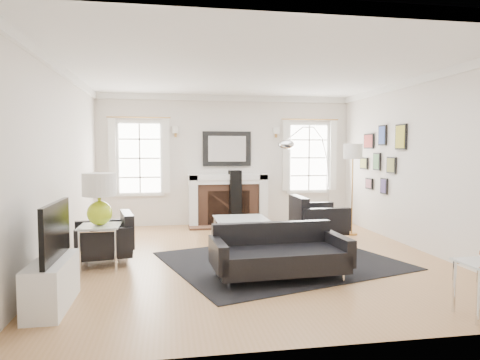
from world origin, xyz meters
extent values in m
plane|color=#A57745|center=(0.00, 0.00, 0.00)|extent=(6.00, 6.00, 0.00)
cube|color=silver|center=(0.00, 3.00, 1.40)|extent=(5.50, 0.04, 2.80)
cube|color=silver|center=(0.00, -3.00, 1.40)|extent=(5.50, 0.04, 2.80)
cube|color=silver|center=(-2.75, 0.00, 1.40)|extent=(0.04, 6.00, 2.80)
cube|color=silver|center=(2.75, 0.00, 1.40)|extent=(0.04, 6.00, 2.80)
cube|color=white|center=(0.00, 0.00, 2.80)|extent=(5.50, 6.00, 0.02)
cube|color=white|center=(0.00, 0.00, 2.74)|extent=(5.50, 6.00, 0.12)
cube|color=white|center=(-0.75, 2.80, 0.55)|extent=(0.18, 0.38, 1.10)
cube|color=white|center=(0.75, 2.80, 0.55)|extent=(0.18, 0.38, 1.10)
cube|color=white|center=(0.00, 2.80, 1.05)|extent=(1.70, 0.38, 0.12)
cube|color=white|center=(0.00, 2.80, 0.95)|extent=(1.50, 0.34, 0.10)
cube|color=brown|center=(0.00, 2.82, 0.45)|extent=(1.30, 0.30, 0.90)
cube|color=black|center=(0.00, 2.72, 0.38)|extent=(0.90, 0.10, 0.76)
cube|color=brown|center=(0.00, 2.55, 0.02)|extent=(1.70, 0.50, 0.04)
cube|color=black|center=(0.00, 2.96, 1.65)|extent=(1.05, 0.06, 0.75)
cube|color=white|center=(0.00, 2.92, 1.65)|extent=(0.82, 0.02, 0.55)
cube|color=white|center=(-1.85, 2.97, 1.45)|extent=(1.00, 0.05, 1.60)
cube|color=white|center=(-1.85, 2.94, 1.45)|extent=(0.84, 0.02, 1.44)
cube|color=white|center=(-2.40, 2.87, 1.50)|extent=(0.14, 0.05, 1.55)
cube|color=white|center=(-1.30, 2.87, 1.50)|extent=(0.14, 0.05, 1.55)
cube|color=white|center=(1.85, 2.97, 1.45)|extent=(1.00, 0.05, 1.60)
cube|color=white|center=(1.85, 2.94, 1.45)|extent=(0.84, 0.02, 1.44)
cube|color=white|center=(1.30, 2.87, 1.50)|extent=(0.14, 0.05, 1.55)
cube|color=white|center=(2.40, 2.87, 1.50)|extent=(0.14, 0.05, 1.55)
cube|color=black|center=(2.72, 0.60, 1.85)|extent=(0.03, 0.34, 0.44)
cube|color=gold|center=(2.70, 0.60, 1.85)|extent=(0.01, 0.29, 0.39)
cube|color=black|center=(2.72, 1.25, 1.90)|extent=(0.03, 0.28, 0.38)
cube|color=#364C96|center=(2.70, 1.25, 1.90)|extent=(0.01, 0.23, 0.33)
cube|color=black|center=(2.72, 1.80, 1.80)|extent=(0.03, 0.40, 0.30)
cube|color=#A43632|center=(2.70, 1.80, 1.80)|extent=(0.01, 0.35, 0.25)
cube|color=black|center=(2.72, 0.90, 1.35)|extent=(0.03, 0.30, 0.30)
cube|color=olive|center=(2.70, 0.90, 1.35)|extent=(0.01, 0.25, 0.25)
cube|color=black|center=(2.72, 1.45, 1.40)|extent=(0.03, 0.26, 0.34)
cube|color=#4E8350|center=(2.70, 1.45, 1.40)|extent=(0.01, 0.21, 0.29)
cube|color=black|center=(2.72, 2.00, 1.35)|extent=(0.03, 0.32, 0.24)
cube|color=#9B9A42|center=(2.70, 2.00, 1.35)|extent=(0.01, 0.27, 0.19)
cube|color=black|center=(2.72, 1.15, 0.95)|extent=(0.03, 0.24, 0.30)
cube|color=#433367|center=(2.70, 1.15, 0.95)|extent=(0.01, 0.19, 0.25)
cube|color=black|center=(2.72, 1.75, 0.95)|extent=(0.03, 0.28, 0.22)
cube|color=#955763|center=(2.70, 1.75, 0.95)|extent=(0.01, 0.23, 0.17)
cube|color=white|center=(-2.45, -1.70, 0.25)|extent=(0.35, 1.00, 0.50)
cube|color=black|center=(-2.40, -1.70, 0.80)|extent=(0.05, 1.00, 0.58)
cube|color=black|center=(0.34, -0.29, 0.01)|extent=(3.72, 3.37, 0.01)
cube|color=black|center=(0.11, -1.15, 0.25)|extent=(1.65, 0.85, 0.27)
cube|color=black|center=(0.09, -0.81, 0.45)|extent=(1.61, 0.22, 0.45)
cube|color=black|center=(-0.67, -1.19, 0.36)|extent=(0.17, 0.77, 0.34)
cube|color=black|center=(0.90, -1.10, 0.36)|extent=(0.17, 0.77, 0.34)
cube|color=black|center=(-2.20, 0.04, 0.27)|extent=(0.89, 0.89, 0.29)
cube|color=black|center=(-1.86, 0.11, 0.48)|extent=(0.27, 0.77, 0.48)
cube|color=black|center=(-2.27, 0.42, 0.38)|extent=(0.77, 0.25, 0.36)
cube|color=black|center=(-2.13, -0.33, 0.38)|extent=(0.77, 0.25, 0.36)
cube|color=black|center=(1.44, 1.12, 0.29)|extent=(0.86, 0.86, 0.32)
cube|color=black|center=(1.06, 1.13, 0.53)|extent=(0.16, 0.84, 0.53)
cube|color=black|center=(1.43, 0.70, 0.42)|extent=(0.84, 0.14, 0.40)
cube|color=black|center=(1.44, 1.54, 0.42)|extent=(0.84, 0.14, 0.40)
cube|color=silver|center=(0.01, 1.19, 0.40)|extent=(0.92, 0.92, 0.02)
cylinder|color=silver|center=(-0.41, 0.77, 0.20)|extent=(0.04, 0.04, 0.41)
cylinder|color=silver|center=(0.43, 0.77, 0.20)|extent=(0.04, 0.04, 0.41)
cylinder|color=silver|center=(-0.41, 1.61, 0.20)|extent=(0.04, 0.04, 0.41)
cylinder|color=silver|center=(0.43, 1.61, 0.20)|extent=(0.04, 0.04, 0.41)
cube|color=silver|center=(-2.19, -0.23, 0.58)|extent=(0.54, 0.54, 0.02)
cylinder|color=silver|center=(-2.42, -0.46, 0.30)|extent=(0.04, 0.04, 0.59)
cylinder|color=silver|center=(-1.96, -0.46, 0.30)|extent=(0.04, 0.04, 0.59)
cylinder|color=silver|center=(-2.42, 0.00, 0.30)|extent=(0.04, 0.04, 0.59)
cylinder|color=silver|center=(-1.96, 0.00, 0.30)|extent=(0.04, 0.04, 0.59)
cylinder|color=silver|center=(1.56, -2.82, 0.27)|extent=(0.04, 0.04, 0.55)
cylinder|color=silver|center=(1.56, -2.48, 0.27)|extent=(0.04, 0.04, 0.55)
sphere|color=#AFCC19|center=(-2.19, -0.23, 0.76)|extent=(0.34, 0.34, 0.34)
cylinder|color=#AFCC19|center=(-2.19, -0.23, 0.93)|extent=(0.04, 0.04, 0.13)
cylinder|color=white|center=(-2.19, -0.23, 1.15)|extent=(0.45, 0.45, 0.31)
cube|color=white|center=(2.20, 2.62, 0.09)|extent=(0.23, 0.36, 0.18)
ellipsoid|color=silver|center=(0.93, 1.53, 1.73)|extent=(0.31, 0.31, 0.19)
cylinder|color=#C18B43|center=(2.20, 1.39, 0.02)|extent=(0.22, 0.22, 0.03)
cylinder|color=#C18B43|center=(2.20, 1.39, 0.77)|extent=(0.03, 0.03, 1.54)
cylinder|color=white|center=(2.20, 1.39, 1.60)|extent=(0.35, 0.35, 0.29)
cube|color=black|center=(0.13, 2.65, 0.60)|extent=(0.26, 0.26, 1.19)
camera|label=1|loc=(-1.25, -6.26, 1.62)|focal=32.00mm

